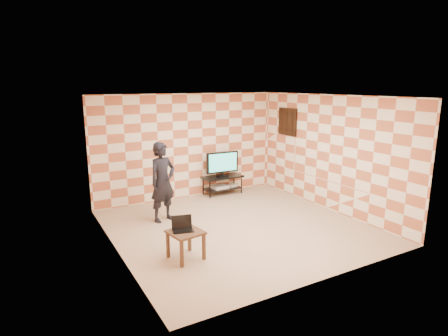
{
  "coord_description": "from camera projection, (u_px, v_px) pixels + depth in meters",
  "views": [
    {
      "loc": [
        -3.88,
        -6.3,
        2.95
      ],
      "look_at": [
        0.0,
        0.6,
        1.15
      ],
      "focal_mm": 30.0,
      "sensor_mm": 36.0,
      "label": 1
    }
  ],
  "objects": [
    {
      "name": "floor",
      "position": [
        238.0,
        227.0,
        7.86
      ],
      "size": [
        5.0,
        5.0,
        0.0
      ],
      "primitive_type": "plane",
      "color": "tan",
      "rests_on": "ground"
    },
    {
      "name": "wall_back",
      "position": [
        188.0,
        146.0,
        9.69
      ],
      "size": [
        5.0,
        0.02,
        2.7
      ],
      "primitive_type": "cube",
      "color": "#F3E1BF",
      "rests_on": "ground"
    },
    {
      "name": "wall_front",
      "position": [
        328.0,
        196.0,
        5.44
      ],
      "size": [
        5.0,
        0.02,
        2.7
      ],
      "primitive_type": "cube",
      "color": "#F3E1BF",
      "rests_on": "ground"
    },
    {
      "name": "wall_left",
      "position": [
        113.0,
        179.0,
        6.37
      ],
      "size": [
        0.02,
        5.0,
        2.7
      ],
      "primitive_type": "cube",
      "color": "#F3E1BF",
      "rests_on": "ground"
    },
    {
      "name": "wall_right",
      "position": [
        329.0,
        153.0,
        8.76
      ],
      "size": [
        0.02,
        5.0,
        2.7
      ],
      "primitive_type": "cube",
      "color": "#F3E1BF",
      "rests_on": "ground"
    },
    {
      "name": "ceiling",
      "position": [
        239.0,
        96.0,
        7.27
      ],
      "size": [
        5.0,
        5.0,
        0.02
      ],
      "primitive_type": "cube",
      "color": "white",
      "rests_on": "wall_back"
    },
    {
      "name": "wall_art",
      "position": [
        287.0,
        122.0,
        9.93
      ],
      "size": [
        0.04,
        0.72,
        0.72
      ],
      "color": "black",
      "rests_on": "wall_right"
    },
    {
      "name": "tv_stand",
      "position": [
        222.0,
        181.0,
        10.12
      ],
      "size": [
        1.1,
        0.49,
        0.5
      ],
      "color": "black",
      "rests_on": "floor"
    },
    {
      "name": "tv",
      "position": [
        222.0,
        163.0,
        10.01
      ],
      "size": [
        0.92,
        0.19,
        0.66
      ],
      "color": "black",
      "rests_on": "tv_stand"
    },
    {
      "name": "dvd_player",
      "position": [
        220.0,
        187.0,
        10.12
      ],
      "size": [
        0.45,
        0.34,
        0.07
      ],
      "primitive_type": "cube",
      "rotation": [
        0.0,
        0.0,
        0.08
      ],
      "color": "silver",
      "rests_on": "tv_stand"
    },
    {
      "name": "game_console",
      "position": [
        232.0,
        185.0,
        10.3
      ],
      "size": [
        0.26,
        0.21,
        0.05
      ],
      "primitive_type": "cube",
      "rotation": [
        0.0,
        0.0,
        0.18
      ],
      "color": "silver",
      "rests_on": "tv_stand"
    },
    {
      "name": "side_table",
      "position": [
        186.0,
        236.0,
        6.35
      ],
      "size": [
        0.61,
        0.61,
        0.5
      ],
      "color": "#372216",
      "rests_on": "floor"
    },
    {
      "name": "laptop",
      "position": [
        182.0,
        227.0,
        6.38
      ],
      "size": [
        0.4,
        0.35,
        0.23
      ],
      "color": "black",
      "rests_on": "side_table"
    },
    {
      "name": "person",
      "position": [
        163.0,
        182.0,
        8.05
      ],
      "size": [
        0.73,
        0.59,
        1.74
      ],
      "primitive_type": "imported",
      "rotation": [
        0.0,
        0.0,
        0.32
      ],
      "color": "black",
      "rests_on": "floor"
    }
  ]
}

